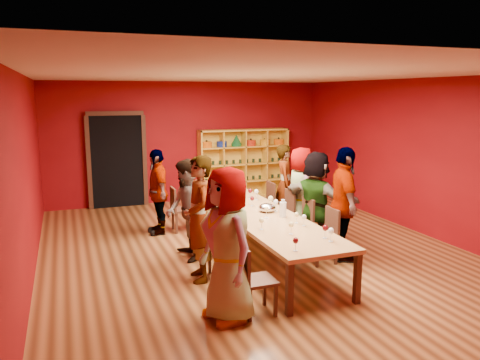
# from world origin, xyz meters

# --- Properties ---
(room_shell) EXTENTS (7.10, 9.10, 3.04)m
(room_shell) POSITION_xyz_m (0.00, 0.00, 1.50)
(room_shell) COLOR #583017
(room_shell) RESTS_ON ground
(tasting_table) EXTENTS (1.10, 4.50, 0.75)m
(tasting_table) POSITION_xyz_m (0.00, 0.00, 0.70)
(tasting_table) COLOR #AD7A48
(tasting_table) RESTS_ON ground
(doorway) EXTENTS (1.40, 0.17, 2.30)m
(doorway) POSITION_xyz_m (-1.80, 4.43, 1.12)
(doorway) COLOR black
(doorway) RESTS_ON ground
(shelving_unit) EXTENTS (2.40, 0.40, 1.80)m
(shelving_unit) POSITION_xyz_m (1.40, 4.32, 0.98)
(shelving_unit) COLOR gold
(shelving_unit) RESTS_ON ground
(chair_person_left_0) EXTENTS (0.42, 0.42, 0.89)m
(chair_person_left_0) POSITION_xyz_m (-0.91, -1.97, 0.50)
(chair_person_left_0) COLOR #321910
(chair_person_left_0) RESTS_ON ground
(person_left_0) EXTENTS (0.67, 1.00, 1.88)m
(person_left_0) POSITION_xyz_m (-1.22, -1.97, 0.94)
(person_left_0) COLOR #4D4D52
(person_left_0) RESTS_ON ground
(chair_person_left_1) EXTENTS (0.42, 0.42, 0.89)m
(chair_person_left_1) POSITION_xyz_m (-0.91, -0.67, 0.50)
(chair_person_left_1) COLOR #321910
(chair_person_left_1) RESTS_ON ground
(person_left_1) EXTENTS (0.54, 0.71, 1.84)m
(person_left_1) POSITION_xyz_m (-1.20, -0.67, 0.92)
(person_left_1) COLOR pink
(person_left_1) RESTS_ON ground
(chair_person_left_2) EXTENTS (0.42, 0.42, 0.89)m
(chair_person_left_2) POSITION_xyz_m (-0.91, 0.23, 0.50)
(chair_person_left_2) COLOR #321910
(chair_person_left_2) RESTS_ON ground
(person_left_2) EXTENTS (0.45, 0.81, 1.67)m
(person_left_2) POSITION_xyz_m (-1.16, 0.23, 0.83)
(person_left_2) COLOR #151D3B
(person_left_2) RESTS_ON ground
(chair_person_left_4) EXTENTS (0.42, 0.42, 0.89)m
(chair_person_left_4) POSITION_xyz_m (-0.91, 1.87, 0.50)
(chair_person_left_4) COLOR #321910
(chair_person_left_4) RESTS_ON ground
(person_left_4) EXTENTS (0.46, 0.98, 1.66)m
(person_left_4) POSITION_xyz_m (-1.32, 1.87, 0.83)
(person_left_4) COLOR silver
(person_left_4) RESTS_ON ground
(chair_person_right_1) EXTENTS (0.42, 0.42, 0.89)m
(chair_person_right_1) POSITION_xyz_m (0.91, -0.69, 0.50)
(chair_person_right_1) COLOR #321910
(chair_person_right_1) RESTS_ON ground
(person_right_1) EXTENTS (0.81, 1.20, 1.87)m
(person_right_1) POSITION_xyz_m (1.22, -0.69, 0.94)
(person_right_1) COLOR #4A4A4F
(person_right_1) RESTS_ON ground
(chair_person_right_2) EXTENTS (0.42, 0.42, 0.89)m
(chair_person_right_2) POSITION_xyz_m (0.91, 0.11, 0.50)
(chair_person_right_2) COLOR #321910
(chair_person_right_2) RESTS_ON ground
(person_right_2) EXTENTS (0.98, 1.65, 1.72)m
(person_right_2) POSITION_xyz_m (1.17, 0.11, 0.86)
(person_right_2) COLOR pink
(person_right_2) RESTS_ON ground
(chair_person_right_3) EXTENTS (0.42, 0.42, 0.89)m
(chair_person_right_3) POSITION_xyz_m (0.91, 0.83, 0.50)
(chair_person_right_3) COLOR #321910
(chair_person_right_3) RESTS_ON ground
(person_right_3) EXTENTS (0.56, 0.88, 1.70)m
(person_right_3) POSITION_xyz_m (1.25, 0.83, 0.85)
(person_right_3) COLOR #45454A
(person_right_3) RESTS_ON ground
(chair_person_right_4) EXTENTS (0.42, 0.42, 0.89)m
(chair_person_right_4) POSITION_xyz_m (0.91, 1.72, 0.50)
(chair_person_right_4) COLOR #321910
(chair_person_right_4) RESTS_ON ground
(person_right_4) EXTENTS (0.65, 0.74, 1.66)m
(person_right_4) POSITION_xyz_m (1.34, 1.72, 0.83)
(person_right_4) COLOR silver
(person_right_4) RESTS_ON ground
(wine_glass_0) EXTENTS (0.08, 0.08, 0.19)m
(wine_glass_0) POSITION_xyz_m (0.37, 1.83, 0.89)
(wine_glass_0) COLOR silver
(wine_glass_0) RESTS_ON tasting_table
(wine_glass_1) EXTENTS (0.07, 0.07, 0.18)m
(wine_glass_1) POSITION_xyz_m (0.33, -1.00, 0.88)
(wine_glass_1) COLOR silver
(wine_glass_1) RESTS_ON tasting_table
(wine_glass_2) EXTENTS (0.08, 0.08, 0.19)m
(wine_glass_2) POSITION_xyz_m (0.30, -1.80, 0.89)
(wine_glass_2) COLOR silver
(wine_glass_2) RESTS_ON tasting_table
(wine_glass_3) EXTENTS (0.08, 0.08, 0.19)m
(wine_glass_3) POSITION_xyz_m (0.26, 1.00, 0.89)
(wine_glass_3) COLOR silver
(wine_glass_3) RESTS_ON tasting_table
(wine_glass_4) EXTENTS (0.08, 0.08, 0.21)m
(wine_glass_4) POSITION_xyz_m (0.31, -0.05, 0.90)
(wine_glass_4) COLOR silver
(wine_glass_4) RESTS_ON tasting_table
(wine_glass_5) EXTENTS (0.09, 0.09, 0.22)m
(wine_glass_5) POSITION_xyz_m (-0.30, 1.84, 0.91)
(wine_glass_5) COLOR silver
(wine_glass_5) RESTS_ON tasting_table
(wine_glass_6) EXTENTS (0.07, 0.07, 0.19)m
(wine_glass_6) POSITION_xyz_m (-0.05, -1.32, 0.88)
(wine_glass_6) COLOR silver
(wine_glass_6) RESTS_ON tasting_table
(wine_glass_7) EXTENTS (0.07, 0.07, 0.18)m
(wine_glass_7) POSITION_xyz_m (0.08, 0.45, 0.88)
(wine_glass_7) COLOR silver
(wine_glass_7) RESTS_ON tasting_table
(wine_glass_8) EXTENTS (0.07, 0.07, 0.18)m
(wine_glass_8) POSITION_xyz_m (-0.11, 1.30, 0.88)
(wine_glass_8) COLOR silver
(wine_glass_8) RESTS_ON tasting_table
(wine_glass_9) EXTENTS (0.08, 0.08, 0.19)m
(wine_glass_9) POSITION_xyz_m (0.30, -1.65, 0.89)
(wine_glass_9) COLOR silver
(wine_glass_9) RESTS_ON tasting_table
(wine_glass_10) EXTENTS (0.07, 0.07, 0.18)m
(wine_glass_10) POSITION_xyz_m (-0.34, -0.95, 0.88)
(wine_glass_10) COLOR silver
(wine_glass_10) RESTS_ON tasting_table
(wine_glass_11) EXTENTS (0.07, 0.07, 0.18)m
(wine_glass_11) POSITION_xyz_m (-0.32, -1.98, 0.88)
(wine_glass_11) COLOR silver
(wine_glass_11) RESTS_ON tasting_table
(wine_glass_12) EXTENTS (0.08, 0.08, 0.19)m
(wine_glass_12) POSITION_xyz_m (-0.01, -0.39, 0.89)
(wine_glass_12) COLOR silver
(wine_glass_12) RESTS_ON tasting_table
(wine_glass_13) EXTENTS (0.08, 0.08, 0.21)m
(wine_glass_13) POSITION_xyz_m (-0.35, 1.67, 0.90)
(wine_glass_13) COLOR silver
(wine_glass_13) RESTS_ON tasting_table
(wine_glass_14) EXTENTS (0.08, 0.08, 0.20)m
(wine_glass_14) POSITION_xyz_m (0.34, 0.87, 0.90)
(wine_glass_14) COLOR silver
(wine_glass_14) RESTS_ON tasting_table
(wine_glass_15) EXTENTS (0.07, 0.07, 0.18)m
(wine_glass_15) POSITION_xyz_m (0.29, -0.83, 0.88)
(wine_glass_15) COLOR silver
(wine_glass_15) RESTS_ON tasting_table
(wine_glass_16) EXTENTS (0.09, 0.09, 0.22)m
(wine_glass_16) POSITION_xyz_m (0.31, 0.17, 0.91)
(wine_glass_16) COLOR silver
(wine_glass_16) RESTS_ON tasting_table
(wine_glass_17) EXTENTS (0.08, 0.08, 0.21)m
(wine_glass_17) POSITION_xyz_m (-0.32, -0.14, 0.90)
(wine_glass_17) COLOR silver
(wine_glass_17) RESTS_ON tasting_table
(spittoon_bowl) EXTENTS (0.29, 0.29, 0.16)m
(spittoon_bowl) POSITION_xyz_m (0.16, -0.02, 0.82)
(spittoon_bowl) COLOR silver
(spittoon_bowl) RESTS_ON tasting_table
(carafe_a) EXTENTS (0.11, 0.11, 0.24)m
(carafe_a) POSITION_xyz_m (-0.28, 0.49, 0.86)
(carafe_a) COLOR silver
(carafe_a) RESTS_ON tasting_table
(carafe_b) EXTENTS (0.14, 0.14, 0.28)m
(carafe_b) POSITION_xyz_m (0.26, -0.41, 0.88)
(carafe_b) COLOR silver
(carafe_b) RESTS_ON tasting_table
(wine_bottle) EXTENTS (0.09, 0.09, 0.30)m
(wine_bottle) POSITION_xyz_m (0.24, 1.73, 0.86)
(wine_bottle) COLOR #133617
(wine_bottle) RESTS_ON tasting_table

